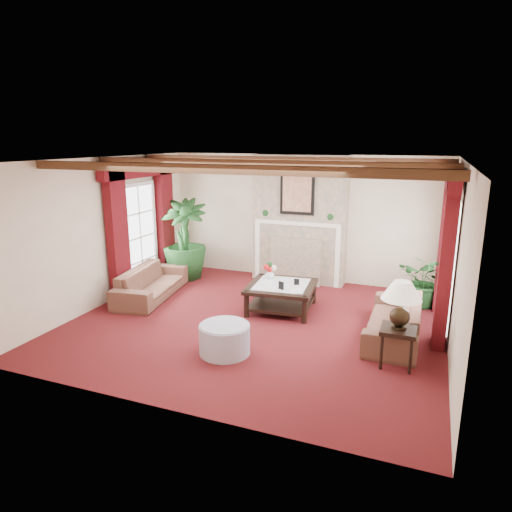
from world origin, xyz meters
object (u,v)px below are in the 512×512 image
at_px(sofa_left, 151,278).
at_px(sofa_right, 395,313).
at_px(coffee_table, 281,297).
at_px(potted_palm, 185,256).
at_px(side_table, 397,347).
at_px(ottoman, 225,339).

bearing_deg(sofa_left, sofa_right, -101.60).
xyz_separation_m(sofa_left, coffee_table, (2.59, 0.26, -0.15)).
bearing_deg(potted_palm, side_table, -28.18).
distance_m(coffee_table, side_table, 2.56).
height_order(potted_palm, ottoman, potted_palm).
relative_size(sofa_right, coffee_table, 1.69).
bearing_deg(sofa_right, coffee_table, -103.70).
bearing_deg(side_table, sofa_left, 165.98).
relative_size(sofa_right, ottoman, 2.67).
height_order(sofa_left, sofa_right, sofa_left).
xyz_separation_m(sofa_left, ottoman, (2.37, -1.69, -0.17)).
height_order(sofa_left, ottoman, sofa_left).
relative_size(sofa_left, ottoman, 2.79).
bearing_deg(side_table, coffee_table, 145.94).
distance_m(sofa_left, coffee_table, 2.61).
distance_m(sofa_left, sofa_right, 4.59).
xyz_separation_m(sofa_left, sofa_right, (4.59, -0.21, -0.00)).
height_order(sofa_left, potted_palm, potted_palm).
bearing_deg(side_table, sofa_right, 97.25).
distance_m(sofa_right, ottoman, 2.67).
bearing_deg(side_table, potted_palm, 151.82).
xyz_separation_m(side_table, ottoman, (-2.35, -0.51, -0.06)).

